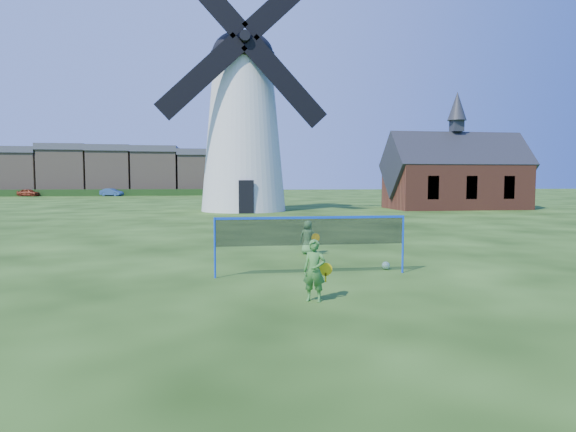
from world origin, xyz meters
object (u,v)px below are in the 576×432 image
(chapel, at_px, (455,176))
(badminton_net, at_px, (312,232))
(car_left, at_px, (29,193))
(player_boy, at_px, (308,237))
(windmill, at_px, (243,122))
(car_right, at_px, (112,192))
(player_girl, at_px, (314,271))
(play_ball, at_px, (386,266))

(chapel, xyz_separation_m, badminton_net, (-17.95, -27.35, -1.65))
(car_left, bearing_deg, player_boy, -135.26)
(player_boy, bearing_deg, windmill, -65.35)
(windmill, height_order, badminton_net, windmill)
(windmill, relative_size, car_right, 5.63)
(car_right, bearing_deg, car_left, 112.40)
(car_right, bearing_deg, chapel, -113.32)
(chapel, xyz_separation_m, car_left, (-47.68, 38.23, -2.23))
(badminton_net, distance_m, car_left, 72.01)
(chapel, distance_m, player_girl, 35.34)
(windmill, height_order, car_left, windmill)
(player_girl, relative_size, car_right, 0.37)
(windmill, distance_m, chapel, 18.62)
(play_ball, bearing_deg, windmill, 95.13)
(play_ball, distance_m, car_left, 72.48)
(badminton_net, xyz_separation_m, player_boy, (0.60, 3.64, -0.57))
(badminton_net, bearing_deg, car_left, 114.39)
(car_left, relative_size, car_right, 0.95)
(player_boy, xyz_separation_m, car_left, (-30.33, 61.94, -0.01))
(chapel, relative_size, player_girl, 9.15)
(chapel, distance_m, car_right, 52.28)
(chapel, height_order, car_right, chapel)
(windmill, xyz_separation_m, player_boy, (0.77, -23.55, -6.50))
(car_right, bearing_deg, play_ball, -139.40)
(chapel, distance_m, car_left, 61.15)
(chapel, height_order, player_boy, chapel)
(chapel, xyz_separation_m, play_ball, (-15.73, -26.82, -2.68))
(chapel, height_order, badminton_net, chapel)
(car_right, bearing_deg, windmill, -131.75)
(chapel, bearing_deg, player_girl, -121.49)
(chapel, relative_size, player_boy, 10.31)
(player_girl, bearing_deg, badminton_net, 104.39)
(badminton_net, xyz_separation_m, play_ball, (2.22, 0.52, -1.03))
(play_ball, bearing_deg, chapel, 59.61)
(player_girl, distance_m, play_ball, 4.26)
(chapel, distance_m, badminton_net, 32.75)
(car_right, bearing_deg, player_boy, -139.95)
(windmill, xyz_separation_m, chapel, (18.12, 0.15, -4.27))
(badminton_net, height_order, car_left, badminton_net)
(windmill, distance_m, car_right, 42.57)
(windmill, height_order, car_right, windmill)
(windmill, distance_m, player_boy, 24.44)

